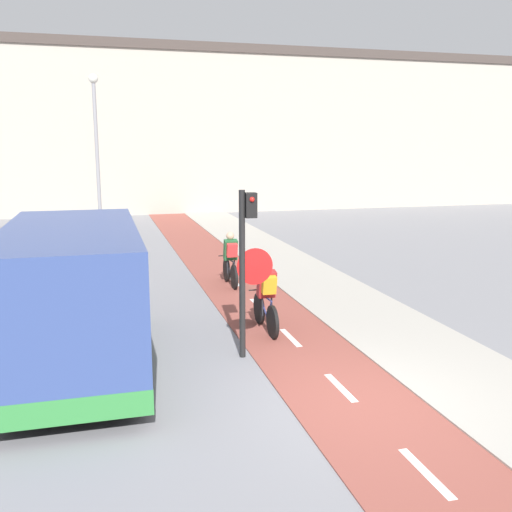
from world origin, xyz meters
TOP-DOWN VIEW (x-y plane):
  - ground_plane at (0.00, 0.00)m, footprint 120.00×120.00m
  - bike_lane at (0.00, 0.00)m, footprint 2.01×60.00m
  - sidewalk_strip at (2.21, 0.00)m, footprint 2.40×60.00m
  - building_row_background at (0.00, 27.65)m, footprint 60.00×5.20m
  - traffic_light_pole at (-1.08, 2.28)m, footprint 0.67×0.25m
  - street_lamp_far at (-3.61, 15.77)m, footprint 0.36×0.36m
  - cyclist_near at (-0.35, 3.55)m, footprint 0.46×1.70m
  - cyclist_far at (-0.19, 7.65)m, footprint 0.46×1.64m
  - van at (-4.07, 2.56)m, footprint 2.17×5.37m

SIDE VIEW (x-z plane):
  - ground_plane at x=0.00m, z-range 0.00..0.00m
  - bike_lane at x=0.00m, z-range 0.00..0.02m
  - sidewalk_strip at x=2.21m, z-range 0.00..0.05m
  - cyclist_far at x=-0.19m, z-range -0.04..1.47m
  - cyclist_near at x=-0.35m, z-range -0.04..1.48m
  - van at x=-4.07m, z-range -0.02..2.46m
  - traffic_light_pole at x=-1.08m, z-range 0.37..3.42m
  - street_lamp_far at x=-3.61m, z-range 0.75..7.24m
  - building_row_background at x=0.00m, z-range 0.01..9.48m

